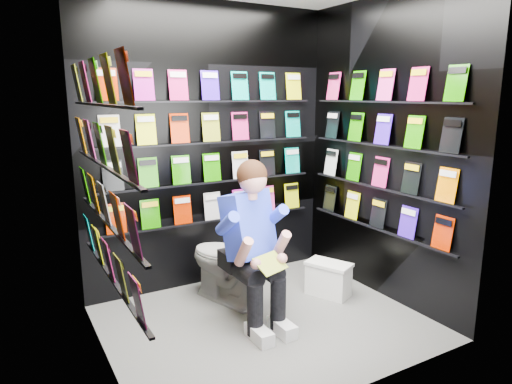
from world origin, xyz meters
TOP-DOWN VIEW (x-y plane):
  - floor at (0.00, 0.00)m, footprint 2.40×2.40m
  - wall_back at (0.00, 1.00)m, footprint 2.40×0.04m
  - wall_front at (0.00, -1.00)m, footprint 2.40×0.04m
  - wall_left at (-1.20, 0.00)m, footprint 0.04×2.00m
  - wall_right at (1.20, 0.00)m, footprint 0.04×2.00m
  - comics_back at (0.00, 0.97)m, footprint 2.10×0.06m
  - comics_left at (-1.17, 0.00)m, footprint 0.06×1.70m
  - comics_right at (1.17, 0.00)m, footprint 0.06×1.70m
  - toilet at (-0.07, 0.53)m, footprint 0.63×0.84m
  - longbox at (0.76, 0.16)m, footprint 0.34×0.43m
  - longbox_lid at (0.76, 0.16)m, footprint 0.37×0.45m
  - reader at (-0.07, 0.15)m, footprint 0.74×0.89m
  - held_comic at (-0.07, -0.20)m, footprint 0.28×0.22m

SIDE VIEW (x-z plane):
  - floor at x=0.00m, z-range 0.00..0.00m
  - longbox at x=0.76m, z-range 0.00..0.28m
  - longbox_lid at x=0.76m, z-range 0.28..0.31m
  - toilet at x=-0.07m, z-range 0.00..0.73m
  - held_comic at x=-0.07m, z-range 0.53..0.63m
  - reader at x=-0.07m, z-range 0.07..1.48m
  - wall_back at x=0.00m, z-range 0.00..2.60m
  - wall_front at x=0.00m, z-range 0.00..2.60m
  - wall_left at x=-1.20m, z-range 0.00..2.60m
  - wall_right at x=1.20m, z-range 0.00..2.60m
  - comics_back at x=0.00m, z-range 0.62..1.99m
  - comics_left at x=-1.17m, z-range 0.62..1.99m
  - comics_right at x=1.17m, z-range 0.62..1.99m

